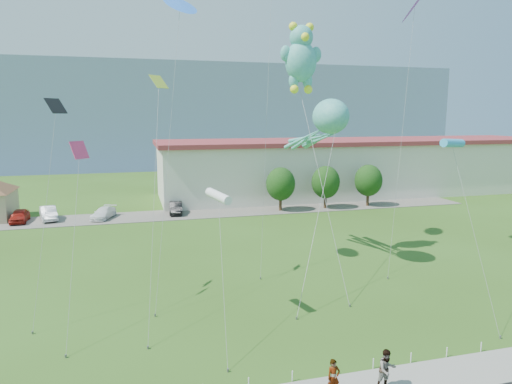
# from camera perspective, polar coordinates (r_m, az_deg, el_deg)

# --- Properties ---
(ground) EXTENTS (160.00, 160.00, 0.00)m
(ground) POSITION_cam_1_polar(r_m,az_deg,el_deg) (23.34, 5.88, -20.49)
(ground) COLOR #2F5016
(ground) RESTS_ON ground
(parking_strip) EXTENTS (70.00, 6.00, 0.06)m
(parking_strip) POSITION_cam_1_polar(r_m,az_deg,el_deg) (55.56, -7.12, -2.68)
(parking_strip) COLOR #59544C
(parking_strip) RESTS_ON ground
(hill_ridge) EXTENTS (160.00, 50.00, 25.00)m
(hill_ridge) POSITION_cam_1_polar(r_m,az_deg,el_deg) (139.03, -12.22, 9.59)
(hill_ridge) COLOR gray
(hill_ridge) RESTS_ON ground
(warehouse) EXTENTS (61.00, 15.00, 8.20)m
(warehouse) POSITION_cam_1_polar(r_m,az_deg,el_deg) (71.55, 12.84, 3.19)
(warehouse) COLOR beige
(warehouse) RESTS_ON ground
(rope_fence) EXTENTS (26.05, 0.05, 0.50)m
(rope_fence) POSITION_cam_1_polar(r_m,az_deg,el_deg) (22.17, 7.18, -21.51)
(rope_fence) COLOR white
(rope_fence) RESTS_ON ground
(tree_near) EXTENTS (3.60, 3.60, 5.47)m
(tree_near) POSITION_cam_1_polar(r_m,az_deg,el_deg) (56.23, 3.10, 1.00)
(tree_near) COLOR #3F2B19
(tree_near) RESTS_ON ground
(tree_mid) EXTENTS (3.60, 3.60, 5.47)m
(tree_mid) POSITION_cam_1_polar(r_m,az_deg,el_deg) (58.37, 8.70, 1.22)
(tree_mid) COLOR #3F2B19
(tree_mid) RESTS_ON ground
(tree_far) EXTENTS (3.60, 3.60, 5.47)m
(tree_far) POSITION_cam_1_polar(r_m,az_deg,el_deg) (61.02, 13.87, 1.41)
(tree_far) COLOR #3F2B19
(tree_far) RESTS_ON ground
(pedestrian_left) EXTENTS (0.60, 0.41, 1.58)m
(pedestrian_left) POSITION_cam_1_polar(r_m,az_deg,el_deg) (20.74, 9.67, -21.89)
(pedestrian_left) COLOR gray
(pedestrian_left) RESTS_ON sidewalk
(pedestrian_right) EXTENTS (0.88, 0.70, 1.76)m
(pedestrian_right) POSITION_cam_1_polar(r_m,az_deg,el_deg) (21.57, 16.03, -20.53)
(pedestrian_right) COLOR gray
(pedestrian_right) RESTS_ON sidewalk
(parked_car_red) EXTENTS (1.83, 4.23, 1.42)m
(parked_car_red) POSITION_cam_1_polar(r_m,az_deg,el_deg) (56.79, -27.45, -2.66)
(parked_car_red) COLOR #9F1C13
(parked_car_red) RESTS_ON parking_strip
(parked_car_silver) EXTENTS (2.68, 4.83, 1.51)m
(parked_car_silver) POSITION_cam_1_polar(r_m,az_deg,el_deg) (56.62, -24.51, -2.43)
(parked_car_silver) COLOR silver
(parked_car_silver) RESTS_ON parking_strip
(parked_car_white) EXTENTS (3.12, 4.66, 1.25)m
(parked_car_white) POSITION_cam_1_polar(r_m,az_deg,el_deg) (55.07, -18.53, -2.51)
(parked_car_white) COLOR white
(parked_car_white) RESTS_ON parking_strip
(parked_car_black) EXTENTS (1.88, 4.40, 1.41)m
(parked_car_black) POSITION_cam_1_polar(r_m,az_deg,el_deg) (55.67, -9.98, -1.95)
(parked_car_black) COLOR black
(parked_car_black) RESTS_ON parking_strip
(octopus_kite) EXTENTS (6.70, 14.33, 12.91)m
(octopus_kite) POSITION_cam_1_polar(r_m,az_deg,el_deg) (35.40, 8.47, 8.16)
(octopus_kite) COLOR teal
(octopus_kite) RESTS_ON ground
(teddy_bear_kite) EXTENTS (3.33, 11.04, 18.68)m
(teddy_bear_kite) POSITION_cam_1_polar(r_m,az_deg,el_deg) (36.71, 5.65, 16.52)
(teddy_bear_kite) COLOR teal
(teddy_bear_kite) RESTS_ON ground
(small_kite_white) EXTENTS (0.98, 6.74, 7.69)m
(small_kite_white) POSITION_cam_1_polar(r_m,az_deg,el_deg) (25.32, -4.71, -0.66)
(small_kite_white) COLOR white
(small_kite_white) RESTS_ON ground
(small_kite_black) EXTENTS (2.08, 4.78, 12.67)m
(small_kite_black) POSITION_cam_1_polar(r_m,az_deg,el_deg) (29.36, -24.01, 7.06)
(small_kite_black) COLOR black
(small_kite_black) RESTS_ON ground
(small_kite_cyan) EXTENTS (0.50, 6.12, 10.48)m
(small_kite_cyan) POSITION_cam_1_polar(r_m,az_deg,el_deg) (29.76, 23.41, 5.46)
(small_kite_cyan) COLOR #2FA1D7
(small_kite_cyan) RESTS_ON ground
(small_kite_pink) EXTENTS (1.29, 6.68, 10.12)m
(small_kite_pink) POSITION_cam_1_polar(r_m,az_deg,el_deg) (27.97, -21.35, 2.67)
(small_kite_pink) COLOR #FC386D
(small_kite_pink) RESTS_ON ground
(small_kite_yellow) EXTENTS (2.20, 9.52, 14.28)m
(small_kite_yellow) POSITION_cam_1_polar(r_m,az_deg,el_deg) (29.83, -12.21, 9.97)
(small_kite_yellow) COLOR #AEC92F
(small_kite_yellow) RESTS_ON ground
(small_kite_blue) EXTENTS (3.64, 7.95, 19.87)m
(small_kite_blue) POSITION_cam_1_polar(r_m,az_deg,el_deg) (33.85, -9.57, 21.34)
(small_kite_blue) COLOR blue
(small_kite_blue) RESTS_ON ground
(small_kite_purple) EXTENTS (5.36, 5.86, 20.97)m
(small_kite_purple) POSITION_cam_1_polar(r_m,az_deg,el_deg) (40.26, 19.17, 20.56)
(small_kite_purple) COLOR #BE34D0
(small_kite_purple) RESTS_ON ground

